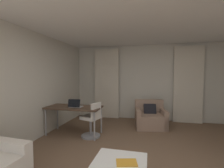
{
  "coord_description": "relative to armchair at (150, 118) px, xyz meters",
  "views": [
    {
      "loc": [
        0.18,
        -2.75,
        1.58
      ],
      "look_at": [
        -0.75,
        1.13,
        1.35
      ],
      "focal_mm": 25.79,
      "sensor_mm": 36.0,
      "label": 1
    }
  ],
  "objects": [
    {
      "name": "laptop",
      "position": [
        -1.88,
        -1.14,
        0.51
      ],
      "size": [
        0.32,
        0.25,
        0.22
      ],
      "color": "#ADADB2",
      "rests_on": "desk"
    },
    {
      "name": "wall_window",
      "position": [
        -0.19,
        0.87,
        1.03
      ],
      "size": [
        5.12,
        0.06,
        2.6
      ],
      "color": "beige",
      "rests_on": "ground"
    },
    {
      "name": "curtain_right_panel",
      "position": [
        1.18,
        0.74,
        0.98
      ],
      "size": [
        0.9,
        0.06,
        2.5
      ],
      "color": "beige",
      "rests_on": "ground"
    },
    {
      "name": "ceiling",
      "position": [
        -0.19,
        -2.16,
        2.36
      ],
      "size": [
        5.12,
        6.12,
        0.06
      ],
      "primitive_type": "cube",
      "color": "white",
      "rests_on": "wall_left"
    },
    {
      "name": "desk",
      "position": [
        -1.95,
        -1.08,
        0.41
      ],
      "size": [
        1.43,
        0.64,
        0.74
      ],
      "color": "#4C3828",
      "rests_on": "ground"
    },
    {
      "name": "ground_plane",
      "position": [
        -0.19,
        -2.16,
        -0.27
      ],
      "size": [
        12.0,
        12.0,
        0.0
      ],
      "primitive_type": "plane",
      "color": "brown"
    },
    {
      "name": "wall_left",
      "position": [
        -2.72,
        -2.16,
        1.03
      ],
      "size": [
        0.06,
        6.12,
        2.6
      ],
      "color": "beige",
      "rests_on": "ground"
    },
    {
      "name": "magazine_open",
      "position": [
        -0.31,
        -2.81,
        0.12
      ],
      "size": [
        0.32,
        0.26,
        0.01
      ],
      "color": "orange",
      "rests_on": "coffee_table"
    },
    {
      "name": "curtain_left_panel",
      "position": [
        -1.57,
        0.74,
        0.98
      ],
      "size": [
        0.9,
        0.06,
        2.5
      ],
      "color": "beige",
      "rests_on": "ground"
    },
    {
      "name": "desk_chair",
      "position": [
        -1.43,
        -1.14,
        0.12
      ],
      "size": [
        0.5,
        0.5,
        0.88
      ],
      "color": "gray",
      "rests_on": "ground"
    },
    {
      "name": "armchair",
      "position": [
        0.0,
        0.0,
        0.0
      ],
      "size": [
        0.99,
        0.9,
        0.79
      ],
      "color": "#997A66",
      "rests_on": "ground"
    }
  ]
}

